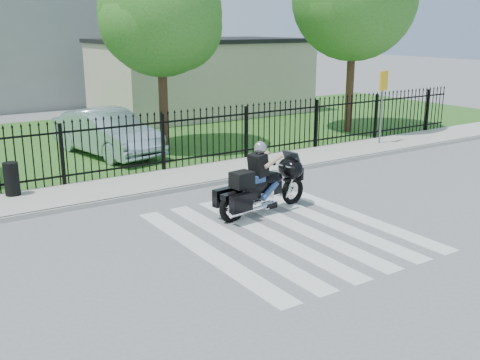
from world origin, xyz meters
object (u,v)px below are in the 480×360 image
traffic_sign (383,92)px  litter_bin (12,179)px  parked_car (107,132)px  motorcycle_rider (262,183)px

traffic_sign → litter_bin: bearing=161.4°
parked_car → motorcycle_rider: bearing=-95.2°
parked_car → traffic_sign: 9.87m
motorcycle_rider → litter_bin: 6.42m
motorcycle_rider → litter_bin: motorcycle_rider is taller
motorcycle_rider → parked_car: 7.96m
parked_car → traffic_sign: bearing=-35.9°
parked_car → litter_bin: (-3.88, -3.56, -0.25)m
parked_car → litter_bin: 5.27m
motorcycle_rider → traffic_sign: traffic_sign is taller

